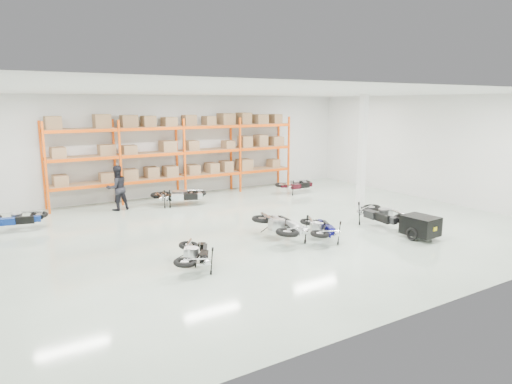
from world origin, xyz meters
TOP-DOWN VIEW (x-y plane):
  - room at (0.00, 0.00)m, footprint 18.00×18.00m
  - pallet_rack at (-0.00, 6.45)m, footprint 11.28×0.98m
  - structural_column at (5.20, 0.50)m, footprint 0.25×0.25m
  - moto_blue_centre at (0.98, -2.12)m, footprint 1.43×1.84m
  - moto_silver_left at (-0.04, -1.49)m, footprint 1.24×2.12m
  - moto_black_far_left at (-3.30, -2.32)m, footprint 1.45×1.79m
  - moto_touring_right at (3.76, -2.00)m, footprint 1.14×1.99m
  - trailer at (3.76, -3.59)m, footprint 0.90×1.71m
  - moto_back_a at (-6.89, 4.08)m, footprint 1.84×1.21m
  - moto_back_b at (-0.71, 4.73)m, footprint 1.95×1.46m
  - moto_back_c at (-0.94, 4.85)m, footprint 1.89×1.31m
  - moto_back_d at (4.84, 4.35)m, footprint 1.68×0.88m
  - person_back at (-3.19, 5.25)m, footprint 0.96×0.81m

SIDE VIEW (x-z plane):
  - trailer at x=3.76m, z-range 0.06..0.77m
  - moto_black_far_left at x=-3.30m, z-range -0.03..1.01m
  - moto_back_d at x=4.84m, z-range -0.03..1.04m
  - moto_blue_centre at x=0.98m, z-range -0.03..1.04m
  - moto_back_a at x=-6.89m, z-range -0.03..1.06m
  - moto_back_c at x=-0.94m, z-range -0.03..1.08m
  - moto_back_b at x=-0.71m, z-range -0.03..1.10m
  - moto_touring_right at x=3.76m, z-range -0.03..1.20m
  - moto_silver_left at x=-0.04m, z-range -0.04..1.27m
  - person_back at x=-3.19m, z-range 0.00..1.78m
  - room at x=0.00m, z-range -6.75..11.25m
  - structural_column at x=5.20m, z-range 0.00..4.50m
  - pallet_rack at x=0.00m, z-range 0.45..4.07m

